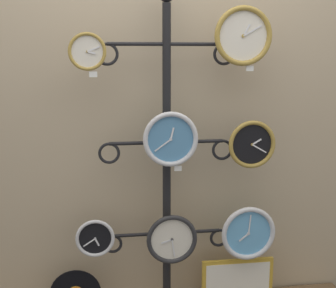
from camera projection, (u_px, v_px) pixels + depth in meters
shop_wall at (163, 75)px, 2.65m from camera, size 4.40×0.04×2.80m
display_stand at (167, 204)px, 2.63m from camera, size 0.75×0.40×1.86m
clock_top_left at (87, 52)px, 2.31m from camera, size 0.19×0.04×0.19m
clock_top_right at (243, 36)px, 2.43m from camera, size 0.31×0.04×0.31m
clock_middle_center at (171, 139)px, 2.47m from camera, size 0.30×0.04×0.30m
clock_middle_right at (252, 144)px, 2.55m from camera, size 0.27×0.04×0.27m
clock_bottom_left at (95, 238)px, 2.52m from camera, size 0.21×0.04×0.21m
clock_bottom_center at (172, 239)px, 2.56m from camera, size 0.28×0.04×0.28m
clock_bottom_right at (248, 233)px, 2.64m from camera, size 0.31×0.04×0.31m
picture_frame at (237, 282)px, 2.74m from camera, size 0.43×0.02×0.28m
price_tag_upper at (93, 74)px, 2.33m from camera, size 0.04×0.00×0.03m
price_tag_mid at (250, 68)px, 2.47m from camera, size 0.04×0.00×0.03m
price_tag_lower at (178, 168)px, 2.50m from camera, size 0.04×0.00×0.03m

